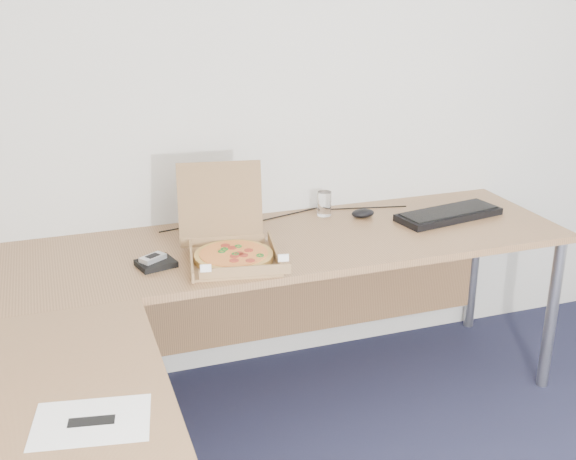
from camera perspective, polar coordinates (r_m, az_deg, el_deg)
name	(u,v)px	position (r m, az deg, el deg)	size (l,w,h in m)	color
desk	(213,306)	(2.41, -6.05, -6.07)	(2.50, 2.20, 0.73)	olive
pizza_box	(232,250)	(2.68, -4.50, -1.63)	(0.33, 0.38, 0.33)	olive
drinking_glass	(324,204)	(3.15, 2.93, 2.13)	(0.06, 0.06, 0.11)	white
keyboard	(449,214)	(3.21, 12.75, 1.22)	(0.48, 0.17, 0.03)	black
mouse	(363,213)	(3.15, 6.02, 1.34)	(0.10, 0.07, 0.04)	black
wallet	(156,263)	(2.67, -10.54, -2.65)	(0.13, 0.11, 0.02)	black
phone	(153,258)	(2.67, -10.78, -2.23)	(0.09, 0.05, 0.02)	#B2B5BA
paper_sheet	(91,421)	(1.85, -15.48, -14.57)	(0.28, 0.20, 0.00)	white
cable_bundle	(281,216)	(3.15, -0.57, 1.12)	(0.55, 0.04, 0.01)	black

